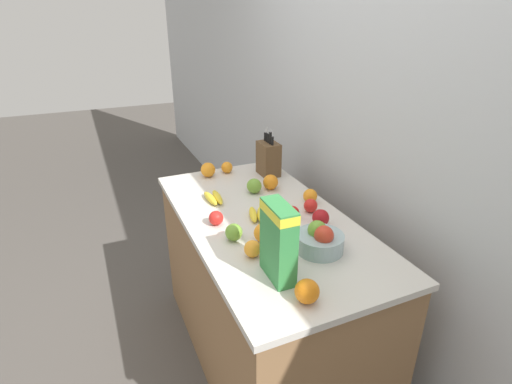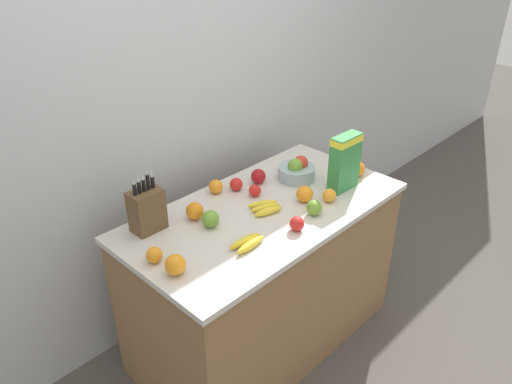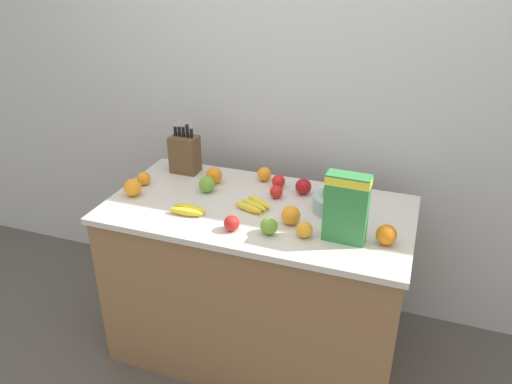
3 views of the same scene
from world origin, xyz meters
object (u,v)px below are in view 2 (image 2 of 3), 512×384
Objects in this scene: apple_near_bananas at (255,191)px; apple_rear at (297,224)px; knife_block at (147,210)px; apple_front at (236,184)px; orange_by_cereal at (175,265)px; orange_front_left at (195,211)px; fruit_bowl at (297,171)px; orange_front_center at (154,255)px; banana_bunch_right at (265,208)px; orange_near_bowl at (357,169)px; cereal_box at (345,160)px; apple_rightmost at (258,176)px; orange_mid_left at (305,194)px; orange_back_center at (329,195)px; apple_by_knife_block at (314,208)px; banana_bunch_left at (248,243)px; apple_leftmost at (211,219)px; orange_front_right at (216,187)px.

apple_rear reaches higher than apple_near_bananas.
knife_block reaches higher than apple_front.
orange_by_cereal is (-0.69, -0.22, 0.01)m from apple_near_bananas.
apple_near_bananas is 0.74× the size of orange_front_left.
orange_front_center is at bearing -176.83° from fruit_bowl.
orange_near_bowl is (0.63, -0.11, 0.03)m from banana_bunch_right.
orange_front_center is (-1.09, 0.19, -0.13)m from cereal_box.
apple_rear is (-0.48, -0.09, -0.13)m from cereal_box.
apple_front is at bearing 168.21° from apple_rightmost.
orange_mid_left is (0.14, -0.22, 0.01)m from apple_near_bananas.
cereal_box reaches higher than orange_front_center.
fruit_bowl reaches higher than apple_front.
orange_back_center is (-0.16, -0.03, -0.13)m from cereal_box.
apple_rightmost reaches higher than apple_by_knife_block.
knife_block is at bearing 177.64° from apple_front.
orange_back_center is at bearing -104.77° from fruit_bowl.
banana_bunch_left is at bearing -12.57° from orange_by_cereal.
orange_by_cereal is at bearing -173.07° from banana_bunch_right.
apple_leftmost reaches higher than orange_front_center.
apple_leftmost is 0.96× the size of orange_mid_left.
apple_leftmost is at bearing 5.77° from orange_front_center.
knife_block reaches higher than apple_leftmost.
knife_block reaches higher than banana_bunch_left.
orange_back_center is at bearing -46.09° from orange_mid_left.
orange_front_left is at bearing -169.40° from apple_front.
knife_block is 0.89m from fruit_bowl.
apple_leftmost is 0.94× the size of orange_by_cereal.
apple_by_knife_block is at bearing -36.49° from knife_block.
orange_near_bowl reaches higher than orange_front_center.
apple_leftmost is at bearing 162.79° from banana_bunch_right.
cereal_box is at bearing -35.55° from apple_near_bananas.
apple_rear is 0.81× the size of orange_front_left.
cereal_box is 0.79m from apple_leftmost.
apple_rear is at bearing -57.21° from orange_front_left.
apple_front is 0.11m from orange_front_right.
fruit_bowl is 0.47m from orange_front_right.
orange_front_left is at bearing 158.06° from cereal_box.
cereal_box is 0.69m from orange_front_right.
orange_mid_left is (0.48, 0.07, 0.02)m from banana_bunch_left.
apple_by_knife_block is at bearing -77.76° from apple_near_bananas.
apple_front is at bearing -2.36° from knife_block.
fruit_bowl is at bearing -25.91° from orange_front_right.
apple_front is 0.80× the size of orange_mid_left.
orange_mid_left is at bearing -64.36° from apple_front.
orange_front_center is (-0.13, -0.23, -0.07)m from knife_block.
apple_leftmost is (-0.35, -0.05, 0.01)m from apple_near_bananas.
apple_near_bananas is 0.91× the size of orange_front_center.
apple_rear is at bearing -86.92° from orange_front_right.
banana_bunch_right is at bearing 165.19° from cereal_box.
orange_near_bowl reaches higher than apple_rear.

